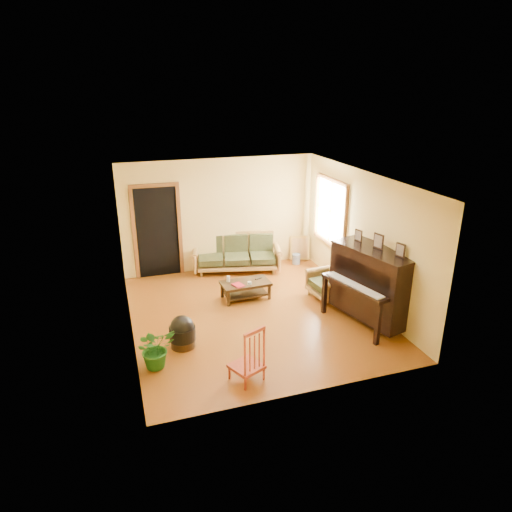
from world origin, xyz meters
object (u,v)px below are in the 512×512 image
object	(u,v)px
armchair	(328,280)
footstool	(183,335)
coffee_table	(246,290)
sofa	(237,254)
ceramic_crock	(296,259)
piano	(372,285)
red_chair	(246,353)
potted_plant	(156,348)

from	to	relation	value
armchair	footstool	world-z (taller)	armchair
armchair	coffee_table	bearing A→B (deg)	156.46
sofa	armchair	bearing A→B (deg)	-42.23
ceramic_crock	piano	bearing A→B (deg)	-86.55
coffee_table	sofa	bearing A→B (deg)	81.00
sofa	ceramic_crock	xyz separation A→B (m)	(1.50, -0.03, -0.30)
ceramic_crock	footstool	bearing A→B (deg)	-138.62
red_chair	ceramic_crock	size ratio (longest dim) A/B	3.63
red_chair	ceramic_crock	xyz separation A→B (m)	(2.52, 4.09, -0.33)
footstool	red_chair	size ratio (longest dim) A/B	0.48
red_chair	armchair	bearing A→B (deg)	17.64
sofa	ceramic_crock	bearing A→B (deg)	11.99
sofa	piano	bearing A→B (deg)	-48.19
coffee_table	footstool	distance (m)	2.10
sofa	footstool	distance (m)	3.41
coffee_table	red_chair	xyz separation A→B (m)	(-0.79, -2.64, 0.27)
coffee_table	footstool	world-z (taller)	footstool
sofa	footstool	world-z (taller)	sofa
piano	potted_plant	xyz separation A→B (m)	(-3.94, -0.28, -0.37)
red_chair	potted_plant	world-z (taller)	red_chair
coffee_table	armchair	bearing A→B (deg)	-17.72
footstool	sofa	bearing A→B (deg)	58.72
red_chair	piano	bearing A→B (deg)	-3.03
coffee_table	armchair	distance (m)	1.70
sofa	coffee_table	size ratio (longest dim) A/B	2.03
red_chair	ceramic_crock	bearing A→B (deg)	34.28
armchair	potted_plant	distance (m)	3.88
sofa	piano	xyz separation A→B (m)	(1.68, -3.08, 0.28)
sofa	red_chair	distance (m)	4.24
sofa	armchair	xyz separation A→B (m)	(1.37, -1.99, -0.03)
footstool	armchair	bearing A→B (deg)	16.39
piano	red_chair	world-z (taller)	piano
piano	sofa	bearing A→B (deg)	104.41
coffee_table	footstool	xyz separation A→B (m)	(-1.53, -1.44, 0.03)
footstool	piano	bearing A→B (deg)	-2.81
armchair	potted_plant	xyz separation A→B (m)	(-3.62, -1.38, -0.07)
armchair	sofa	bearing A→B (deg)	118.82
coffee_table	potted_plant	world-z (taller)	potted_plant
footstool	potted_plant	world-z (taller)	potted_plant
piano	armchair	bearing A→B (deg)	91.66
armchair	piano	bearing A→B (deg)	-79.90
footstool	potted_plant	size ratio (longest dim) A/B	0.66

